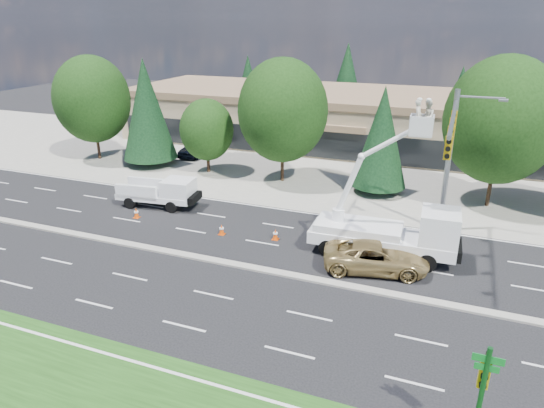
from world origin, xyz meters
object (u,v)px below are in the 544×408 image
at_px(signal_mast, 450,147).
at_px(utility_pickup, 162,195).
at_px(street_sign_pole, 482,388).
at_px(bucket_truck, 393,227).
at_px(minivan, 376,257).

bearing_deg(signal_mast, utility_pickup, -177.62).
height_order(street_sign_pole, bucket_truck, bucket_truck).
distance_m(street_sign_pole, bucket_truck, 13.38).
xyz_separation_m(signal_mast, minivan, (-2.96, -4.73, -5.27)).
relative_size(utility_pickup, minivan, 1.03).
bearing_deg(signal_mast, minivan, -122.07).
distance_m(signal_mast, bucket_truck, 5.58).
bearing_deg(minivan, signal_mast, -43.99).
xyz_separation_m(signal_mast, bucket_truck, (-2.41, -2.82, -4.17)).
relative_size(signal_mast, street_sign_pole, 2.54).
bearing_deg(utility_pickup, signal_mast, -4.58).
distance_m(signal_mast, street_sign_pole, 15.99).
bearing_deg(street_sign_pole, minivan, 114.73).
bearing_deg(street_sign_pole, utility_pickup, 145.21).
relative_size(signal_mast, utility_pickup, 1.75).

